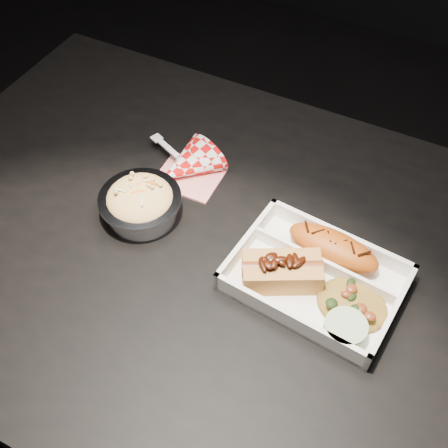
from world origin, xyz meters
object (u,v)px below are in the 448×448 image
(dining_table, at_px, (228,281))
(napkin_fork, at_px, (186,166))
(fried_pastry, at_px, (333,248))
(foil_coleslaw_cup, at_px, (140,202))
(food_tray, at_px, (315,280))
(hotdog, at_px, (282,270))

(dining_table, height_order, napkin_fork, napkin_fork)
(dining_table, bearing_deg, fried_pastry, 20.44)
(fried_pastry, bearing_deg, napkin_fork, 167.78)
(fried_pastry, relative_size, foil_coleslaw_cup, 1.10)
(food_tray, bearing_deg, fried_pastry, 90.00)
(dining_table, height_order, foil_coleslaw_cup, foil_coleslaw_cup)
(fried_pastry, distance_m, foil_coleslaw_cup, 0.32)
(dining_table, distance_m, napkin_fork, 0.22)
(dining_table, bearing_deg, food_tray, 0.67)
(foil_coleslaw_cup, bearing_deg, hotdog, -4.60)
(food_tray, distance_m, fried_pastry, 0.06)
(foil_coleslaw_cup, bearing_deg, dining_table, -0.19)
(dining_table, distance_m, hotdog, 0.16)
(dining_table, relative_size, foil_coleslaw_cup, 8.79)
(fried_pastry, height_order, hotdog, hotdog)
(dining_table, height_order, food_tray, food_tray)
(hotdog, relative_size, foil_coleslaw_cup, 0.96)
(food_tray, bearing_deg, dining_table, -173.72)
(food_tray, distance_m, napkin_fork, 0.31)
(foil_coleslaw_cup, distance_m, napkin_fork, 0.12)
(napkin_fork, bearing_deg, food_tray, 0.73)
(foil_coleslaw_cup, xyz_separation_m, napkin_fork, (0.02, 0.12, -0.01))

